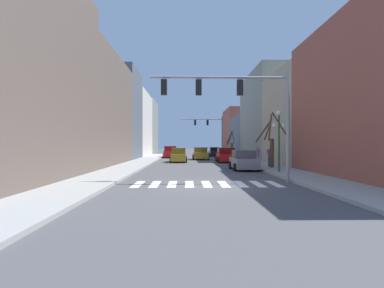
{
  "coord_description": "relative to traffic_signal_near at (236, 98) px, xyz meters",
  "views": [
    {
      "loc": [
        -1.04,
        -15.24,
        2.11
      ],
      "look_at": [
        -0.26,
        28.88,
        2.12
      ],
      "focal_mm": 28.0,
      "sensor_mm": 36.0,
      "label": 1
    }
  ],
  "objects": [
    {
      "name": "ground_plane",
      "position": [
        -1.64,
        -1.0,
        -4.6
      ],
      "size": [
        240.0,
        240.0,
        0.0
      ],
      "primitive_type": "plane",
      "color": "#4C4C4F"
    },
    {
      "name": "sidewalk_left",
      "position": [
        -7.86,
        -1.0,
        -4.52
      ],
      "size": [
        2.95,
        90.0,
        0.15
      ],
      "color": "#9E9E99",
      "rests_on": "ground_plane"
    },
    {
      "name": "sidewalk_right",
      "position": [
        4.57,
        -1.0,
        -4.52
      ],
      "size": [
        2.95,
        90.0,
        0.15
      ],
      "color": "#9E9E99",
      "rests_on": "ground_plane"
    },
    {
      "name": "building_row_left",
      "position": [
        -12.33,
        22.61,
        1.12
      ],
      "size": [
        6.0,
        60.11,
        12.24
      ],
      "color": "#66564C",
      "rests_on": "ground_plane"
    },
    {
      "name": "building_row_right",
      "position": [
        9.04,
        24.19,
        0.37
      ],
      "size": [
        6.0,
        63.5,
        11.91
      ],
      "color": "#934C3D",
      "rests_on": "ground_plane"
    },
    {
      "name": "crosswalk_stripes",
      "position": [
        -1.64,
        -0.51,
        -4.59
      ],
      "size": [
        7.65,
        2.6,
        0.01
      ],
      "color": "white",
      "rests_on": "ground_plane"
    },
    {
      "name": "traffic_signal_near",
      "position": [
        0.0,
        0.0,
        0.0
      ],
      "size": [
        7.61,
        0.28,
        6.14
      ],
      "color": "gray",
      "rests_on": "ground_plane"
    },
    {
      "name": "traffic_signal_far",
      "position": [
        0.99,
        30.52,
        0.05
      ],
      "size": [
        6.58,
        0.28,
        6.42
      ],
      "color": "gray",
      "rests_on": "ground_plane"
    },
    {
      "name": "street_lamp_right_corner",
      "position": [
        3.87,
        4.88,
        -1.36
      ],
      "size": [
        0.95,
        0.36,
        4.37
      ],
      "color": "#1E4C2D",
      "rests_on": "sidewalk_right"
    },
    {
      "name": "car_parked_right_near",
      "position": [
        -5.17,
        29.86,
        -3.77
      ],
      "size": [
        2.18,
        4.32,
        1.79
      ],
      "rotation": [
        0.0,
        0.0,
        1.57
      ],
      "color": "red",
      "rests_on": "ground_plane"
    },
    {
      "name": "car_parked_right_far",
      "position": [
        -3.62,
        18.83,
        -3.82
      ],
      "size": [
        1.96,
        4.51,
        1.65
      ],
      "rotation": [
        0.0,
        0.0,
        -1.57
      ],
      "color": "#A38423",
      "rests_on": "ground_plane"
    },
    {
      "name": "car_parked_left_mid",
      "position": [
        1.96,
        8.09,
        -3.84
      ],
      "size": [
        2.02,
        4.16,
        1.61
      ],
      "rotation": [
        0.0,
        0.0,
        1.57
      ],
      "color": "gray",
      "rests_on": "ground_plane"
    },
    {
      "name": "car_driving_away_lane",
      "position": [
        2.0,
        34.35,
        -3.85
      ],
      "size": [
        1.95,
        4.68,
        1.59
      ],
      "rotation": [
        0.0,
        0.0,
        1.57
      ],
      "color": "black",
      "rests_on": "ground_plane"
    },
    {
      "name": "car_parked_left_near",
      "position": [
        1.88,
        18.44,
        -3.81
      ],
      "size": [
        2.2,
        4.35,
        1.68
      ],
      "rotation": [
        0.0,
        0.0,
        1.57
      ],
      "color": "red",
      "rests_on": "ground_plane"
    },
    {
      "name": "car_driving_toward_lane",
      "position": [
        -0.8,
        24.61,
        -3.82
      ],
      "size": [
        2.17,
        4.27,
        1.66
      ],
      "rotation": [
        0.0,
        0.0,
        1.57
      ],
      "color": "#A38423",
      "rests_on": "ground_plane"
    },
    {
      "name": "pedestrian_waiting_at_curb",
      "position": [
        4.05,
        12.3,
        -3.46
      ],
      "size": [
        0.66,
        0.42,
        1.66
      ],
      "rotation": [
        0.0,
        0.0,
        2.63
      ],
      "color": "#7A705B",
      "rests_on": "sidewalk_right"
    },
    {
      "name": "pedestrian_on_right_sidewalk",
      "position": [
        4.65,
        9.82,
        -3.4
      ],
      "size": [
        0.75,
        0.35,
        1.78
      ],
      "rotation": [
        0.0,
        0.0,
        3.47
      ],
      "color": "#282D47",
      "rests_on": "sidewalk_right"
    },
    {
      "name": "street_tree_right_mid",
      "position": [
        4.45,
        8.73,
        -2.37
      ],
      "size": [
        3.12,
        2.3,
        4.67
      ],
      "color": "brown",
      "rests_on": "sidewalk_right"
    },
    {
      "name": "street_tree_left_mid",
      "position": [
        4.57,
        32.27,
        -2.58
      ],
      "size": [
        1.69,
        2.42,
        4.08
      ],
      "color": "#473828",
      "rests_on": "sidewalk_right"
    }
  ]
}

